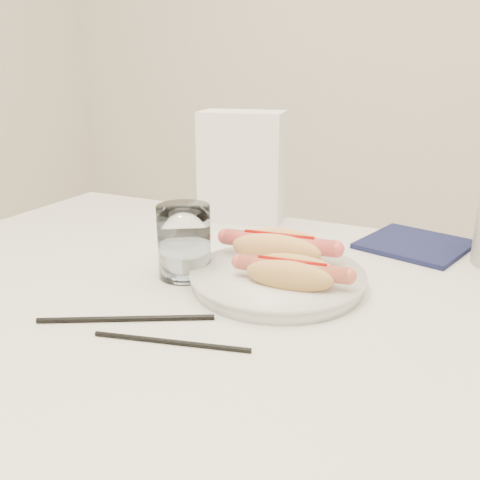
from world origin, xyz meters
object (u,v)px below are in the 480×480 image
at_px(hotdog_left, 279,247).
at_px(hotdog_right, 292,273).
at_px(table, 236,335).
at_px(napkin_box, 242,167).
at_px(water_glass, 184,241).
at_px(plate, 277,280).

bearing_deg(hotdog_left, hotdog_right, -63.54).
bearing_deg(table, hotdog_left, 79.11).
relative_size(hotdog_right, napkin_box, 0.70).
distance_m(table, water_glass, 0.16).
relative_size(plate, water_glass, 2.21).
distance_m(table, plate, 0.10).
relative_size(table, napkin_box, 5.51).
relative_size(table, water_glass, 10.92).
relative_size(hotdog_right, water_glass, 1.38).
bearing_deg(table, water_glass, 161.78).
distance_m(table, hotdog_left, 0.15).
xyz_separation_m(table, plate, (0.04, 0.06, 0.07)).
height_order(hotdog_left, napkin_box, napkin_box).
relative_size(table, plate, 4.95).
xyz_separation_m(water_glass, napkin_box, (-0.05, 0.31, 0.05)).
height_order(table, hotdog_left, hotdog_left).
height_order(hotdog_left, water_glass, water_glass).
bearing_deg(plate, hotdog_right, -44.53).
relative_size(hotdog_left, hotdog_right, 1.15).
distance_m(hotdog_left, hotdog_right, 0.10).
bearing_deg(hotdog_right, water_glass, 171.36).
distance_m(plate, napkin_box, 0.36).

